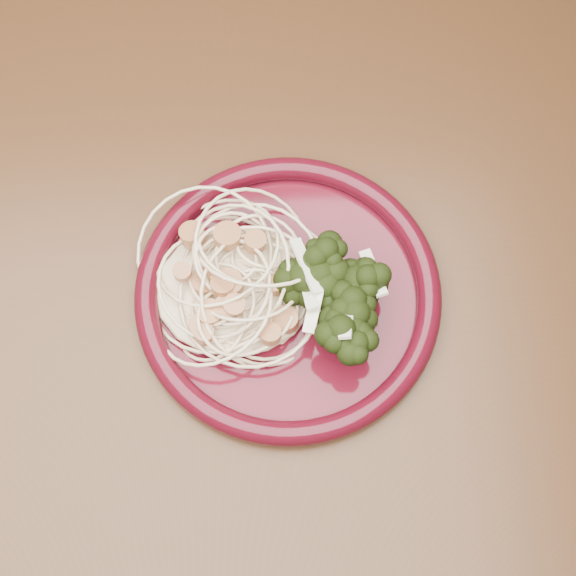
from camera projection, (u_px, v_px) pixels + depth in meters
The scene contains 6 objects.
dining_table at pixel (171, 351), 0.70m from camera, with size 1.20×0.80×0.75m.
dinner_plate at pixel (288, 294), 0.60m from camera, with size 0.25×0.25×0.02m.
spaghetti_pile at pixel (235, 285), 0.60m from camera, with size 0.12×0.11×0.03m, color beige.
scallop_cluster at pixel (232, 270), 0.57m from camera, with size 0.10×0.10×0.03m, color #B77644, non-canonical shape.
broccoli_pile at pixel (355, 288), 0.59m from camera, with size 0.08×0.13×0.05m, color black.
onion_garnish at pixel (358, 273), 0.56m from camera, with size 0.06×0.08×0.05m, color #EBE4C7, non-canonical shape.
Camera 1 is at (0.10, -0.21, 1.32)m, focal length 50.00 mm.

